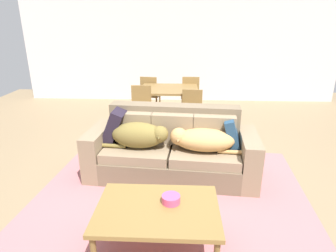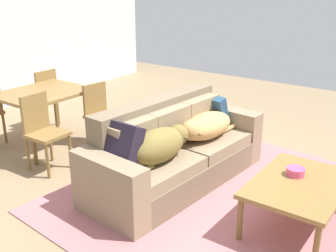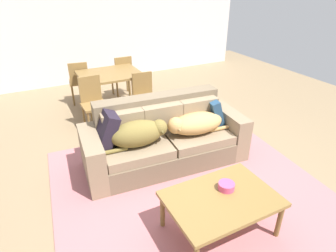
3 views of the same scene
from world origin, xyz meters
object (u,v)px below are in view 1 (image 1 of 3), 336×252
at_px(throw_pillow_by_left_arm, 115,125).
at_px(bowl_on_coffee_table, 171,199).
at_px(coffee_table, 158,212).
at_px(dog_on_right_cushion, 201,140).
at_px(throw_pillow_by_right_arm, 233,133).
at_px(couch, 172,150).
at_px(dining_chair_far_left, 150,93).
at_px(dining_chair_near_left, 141,108).
at_px(dog_on_left_cushion, 140,135).
at_px(dining_chair_near_right, 191,111).
at_px(dining_chair_far_right, 190,94).
at_px(dining_table, 169,92).

bearing_deg(throw_pillow_by_left_arm, bowl_on_coffee_table, -60.58).
bearing_deg(coffee_table, throw_pillow_by_left_arm, 114.63).
bearing_deg(dog_on_right_cushion, throw_pillow_by_right_arm, 24.97).
bearing_deg(couch, dining_chair_far_left, 107.05).
relative_size(bowl_on_coffee_table, dining_chair_near_left, 0.18).
relative_size(dog_on_left_cushion, dining_chair_near_right, 1.03).
xyz_separation_m(dog_on_left_cushion, throw_pillow_by_left_arm, (-0.37, 0.23, 0.04)).
bearing_deg(dining_chair_far_left, dining_chair_near_right, 133.10).
relative_size(couch, dining_chair_far_right, 2.56).
relative_size(dining_chair_near_left, dining_chair_far_right, 1.02).
bearing_deg(dining_chair_near_left, throw_pillow_by_left_arm, -99.01).
height_order(couch, dining_chair_far_right, couch).
bearing_deg(dining_chair_far_left, dining_chair_near_left, 96.79).
xyz_separation_m(dog_on_right_cushion, dining_chair_far_right, (-0.07, 2.78, -0.09)).
height_order(throw_pillow_by_right_arm, dining_chair_far_left, dining_chair_far_left).
xyz_separation_m(throw_pillow_by_right_arm, bowl_on_coffee_table, (-0.75, -1.32, -0.13)).
bearing_deg(coffee_table, dining_chair_near_left, 100.58).
bearing_deg(dining_chair_near_right, dining_table, 130.78).
relative_size(dog_on_right_cushion, dining_chair_near_left, 1.04).
bearing_deg(throw_pillow_by_left_arm, dog_on_right_cushion, -13.64).
bearing_deg(dining_table, bowl_on_coffee_table, -87.31).
xyz_separation_m(couch, bowl_on_coffee_table, (0.04, -1.34, 0.14)).
distance_m(dining_chair_near_left, dining_chair_far_right, 1.49).
relative_size(throw_pillow_by_right_arm, dining_table, 0.37).
relative_size(couch, dining_table, 2.03).
relative_size(dog_on_right_cushion, throw_pillow_by_left_arm, 1.96).
xyz_separation_m(dog_on_left_cushion, dining_chair_near_right, (0.70, 1.52, -0.14)).
relative_size(dining_chair_near_left, dining_chair_far_left, 1.04).
height_order(couch, throw_pillow_by_right_arm, couch).
bearing_deg(dining_chair_near_right, dining_chair_far_right, 96.30).
relative_size(dog_on_right_cushion, dining_chair_near_right, 1.11).
relative_size(coffee_table, dining_chair_near_left, 1.19).
relative_size(bowl_on_coffee_table, dining_chair_far_left, 0.19).
relative_size(bowl_on_coffee_table, dining_chair_near_right, 0.20).
bearing_deg(dining_chair_far_left, dog_on_left_cushion, 101.81).
bearing_deg(dining_chair_near_right, couch, -95.21).
bearing_deg(dining_chair_near_left, throw_pillow_by_right_arm, -47.91).
xyz_separation_m(dog_on_left_cushion, coffee_table, (0.33, -1.30, -0.20)).
distance_m(bowl_on_coffee_table, dining_table, 3.36).
xyz_separation_m(dining_chair_near_left, dining_chair_near_right, (0.91, -0.04, -0.03)).
relative_size(dog_on_left_cushion, bowl_on_coffee_table, 5.18).
bearing_deg(dining_chair_near_left, dog_on_left_cushion, -84.26).
bearing_deg(dog_on_left_cushion, bowl_on_coffee_table, -65.34).
bearing_deg(dog_on_left_cushion, dining_chair_far_right, 79.99).
height_order(throw_pillow_by_left_arm, dining_chair_far_right, throw_pillow_by_left_arm).
height_order(dining_table, dining_chair_near_left, dining_chair_near_left).
xyz_separation_m(dining_chair_near_right, dining_chair_far_right, (0.01, 1.21, 0.02)).
relative_size(throw_pillow_by_right_arm, bowl_on_coffee_table, 2.46).
height_order(throw_pillow_by_left_arm, dining_chair_far_left, throw_pillow_by_left_arm).
bearing_deg(throw_pillow_by_left_arm, dining_chair_far_right, 66.44).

